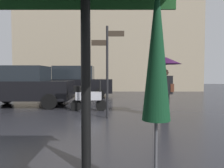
# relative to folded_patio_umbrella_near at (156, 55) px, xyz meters

# --- Properties ---
(folded_patio_umbrella_near) EXTENTS (0.37, 0.37, 2.54)m
(folded_patio_umbrella_near) POSITION_rel_folded_patio_umbrella_near_xyz_m (0.00, 0.00, 0.00)
(folded_patio_umbrella_near) COLOR black
(folded_patio_umbrella_near) RESTS_ON ground
(pedestrian_with_umbrella) EXTENTS (1.07, 1.07, 2.07)m
(pedestrian_with_umbrella) POSITION_rel_folded_patio_umbrella_near_xyz_m (1.36, 4.86, -0.02)
(pedestrian_with_umbrella) COLOR black
(pedestrian_with_umbrella) RESTS_ON ground
(parked_scooter) EXTENTS (1.48, 0.32, 1.23)m
(parked_scooter) POSITION_rel_folded_patio_umbrella_near_xyz_m (-1.47, 6.00, -1.11)
(parked_scooter) COLOR black
(parked_scooter) RESTS_ON ground
(parked_car_left) EXTENTS (4.48, 1.94, 2.01)m
(parked_car_left) POSITION_rel_folded_patio_umbrella_near_xyz_m (-2.78, 11.07, -0.66)
(parked_car_left) COLOR black
(parked_car_left) RESTS_ON ground
(parked_car_right) EXTENTS (4.19, 2.00, 1.86)m
(parked_car_right) POSITION_rel_folded_patio_umbrella_near_xyz_m (-4.55, 7.29, -0.71)
(parked_car_right) COLOR black
(parked_car_right) RESTS_ON ground
(street_signpost) EXTENTS (1.08, 0.08, 3.06)m
(street_signpost) POSITION_rel_folded_patio_umbrella_near_xyz_m (-0.64, 4.60, 0.19)
(street_signpost) COLOR black
(street_signpost) RESTS_ON ground
(building_block) EXTENTS (16.66, 2.64, 13.53)m
(building_block) POSITION_rel_folded_patio_umbrella_near_xyz_m (-0.81, 16.96, 5.10)
(building_block) COLOR gray
(building_block) RESTS_ON ground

